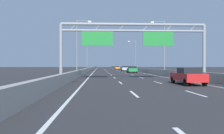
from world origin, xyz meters
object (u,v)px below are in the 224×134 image
Objects in this scene: streetlamp_right_mid at (163,44)px; green_car at (132,69)px; streetlamp_right_far at (135,54)px; silver_car at (125,68)px; red_car at (188,76)px; streetlamp_left_mid at (78,44)px; streetlamp_left_far at (88,53)px; orange_car at (117,68)px; sign_gantry at (132,37)px.

streetlamp_right_mid is 2.23× the size of green_car.
streetlamp_right_far is 2.27× the size of silver_car.
streetlamp_right_mid is 2.16× the size of red_car.
streetlamp_left_mid is 1.00× the size of streetlamp_left_far.
streetlamp_right_mid is 1.00× the size of streetlamp_right_far.
green_car is 0.94× the size of orange_car.
green_car is at bearing 82.29° from sign_gantry.
red_car is at bearing -89.72° from orange_car.
orange_car is (3.56, 70.12, -4.11)m from sign_gantry.
silver_car is (11.06, -6.49, -4.63)m from streetlamp_left_far.
green_car reaches higher than orange_car.
sign_gantry is at bearing -64.54° from streetlamp_left_mid.
streetlamp_left_far is at bearing 113.85° from streetlamp_right_mid.
silver_car is at bearing 98.07° from streetlamp_right_mid.
streetlamp_left_mid is 2.23× the size of green_car.
sign_gantry is 43.01m from silver_car.
streetlamp_right_mid is at bearing -66.15° from streetlamp_left_far.
streetlamp_left_mid is at bearing 115.46° from sign_gantry.
sign_gantry is at bearing -97.71° from green_car.
streetlamp_right_mid is at bearing -70.41° from green_car.
streetlamp_right_mid is 22.39m from red_car.
streetlamp_left_mid is at bearing -101.24° from orange_car.
sign_gantry is 17.03m from streetlamp_left_mid.
orange_car is at bearing 90.38° from silver_car.
streetlamp_right_far is at bearing 79.90° from green_car.
green_car is at bearing -100.10° from streetlamp_right_far.
streetlamp_right_far is 55.69m from red_car.
sign_gantry is 3.60× the size of orange_car.
streetlamp_left_mid is 24.79m from red_car.
sign_gantry is 1.72× the size of streetlamp_right_mid.
sign_gantry is 1.72× the size of streetlamp_left_mid.
red_car is at bearing -62.47° from streetlamp_left_mid.
streetlamp_left_mid is 36.93m from streetlamp_right_far.
green_car is at bearing 90.59° from red_car.
sign_gantry is 3.72× the size of red_car.
streetlamp_right_far is at bearing 90.00° from streetlamp_right_mid.
streetlamp_right_mid is 55.10m from orange_car.
streetlamp_left_far is 13.63m from silver_car.
streetlamp_right_far reaches higher than orange_car.
red_car is at bearing -57.67° from sign_gantry.
orange_car is (-4.05, 54.75, -4.69)m from streetlamp_right_mid.
silver_car is (-3.87, 27.29, -4.63)m from streetlamp_right_mid.
streetlamp_right_far is 23.33m from green_car.
streetlamp_left_far and streetlamp_right_far have the same top height.
red_car is at bearing -93.80° from streetlamp_right_far.
silver_car is 0.92× the size of orange_car.
sign_gantry is at bearing -95.02° from silver_car.
orange_car is (10.88, 54.75, -4.69)m from streetlamp_left_mid.
green_car is at bearing 45.88° from streetlamp_left_mid.
silver_car is at bearing -30.38° from streetlamp_left_far.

